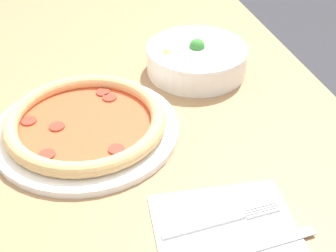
% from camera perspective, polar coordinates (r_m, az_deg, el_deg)
% --- Properties ---
extents(dining_table, '(1.26, 0.87, 0.78)m').
position_cam_1_polar(dining_table, '(0.91, -6.87, -5.24)').
color(dining_table, '#99724C').
rests_on(dining_table, ground_plane).
extents(pizza, '(0.32, 0.32, 0.04)m').
position_cam_1_polar(pizza, '(0.81, -9.99, 0.25)').
color(pizza, white).
rests_on(pizza, dining_table).
extents(bowl, '(0.21, 0.21, 0.07)m').
position_cam_1_polar(bowl, '(0.97, 3.53, 8.40)').
color(bowl, white).
rests_on(bowl, dining_table).
extents(napkin, '(0.21, 0.21, 0.00)m').
position_cam_1_polar(napkin, '(0.65, 7.51, -13.53)').
color(napkin, white).
rests_on(napkin, dining_table).
extents(fork, '(0.02, 0.17, 0.00)m').
position_cam_1_polar(fork, '(0.66, 6.45, -11.49)').
color(fork, silver).
rests_on(fork, napkin).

